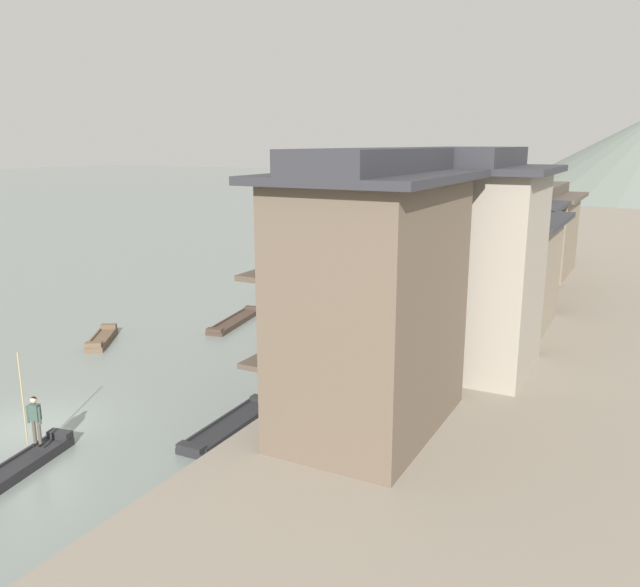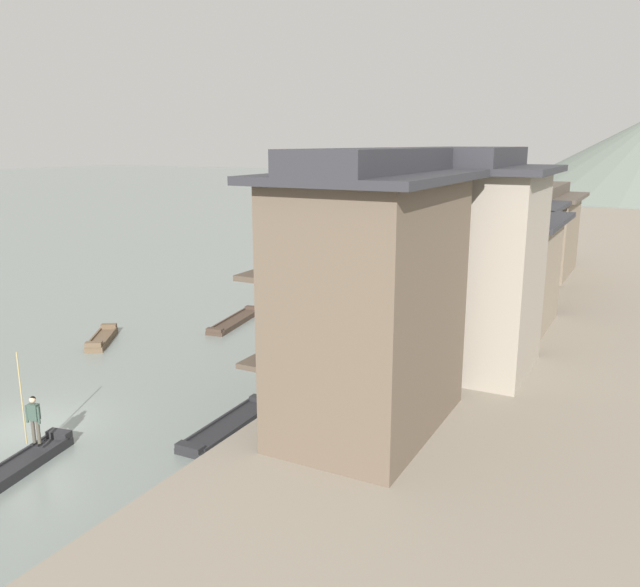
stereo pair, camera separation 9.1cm
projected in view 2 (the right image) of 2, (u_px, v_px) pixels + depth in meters
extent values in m
plane|color=gray|center=(35.00, 427.00, 22.38)|extent=(400.00, 400.00, 0.00)
cube|color=gray|center=(613.00, 293.00, 40.61)|extent=(18.00, 110.00, 0.77)
cube|color=#232326|center=(9.00, 474.00, 18.98)|extent=(1.78, 4.87, 0.25)
cube|color=#232326|center=(59.00, 434.00, 21.02)|extent=(0.84, 0.50, 0.22)
cube|color=#232326|center=(19.00, 470.00, 18.84)|extent=(0.91, 4.22, 0.08)
cube|color=black|center=(39.00, 444.00, 20.00)|extent=(0.15, 0.24, 0.05)
cylinder|color=#4C473D|center=(38.00, 432.00, 19.95)|extent=(0.11, 0.11, 0.78)
cube|color=black|center=(34.00, 444.00, 20.05)|extent=(0.15, 0.24, 0.05)
cylinder|color=#4C473D|center=(33.00, 431.00, 19.99)|extent=(0.11, 0.11, 0.78)
cube|color=#384C42|center=(34.00, 412.00, 19.82)|extent=(0.36, 0.27, 0.52)
cylinder|color=#384C42|center=(39.00, 415.00, 19.73)|extent=(0.08, 0.08, 0.56)
cylinder|color=#384C42|center=(27.00, 414.00, 19.83)|extent=(0.08, 0.08, 0.56)
sphere|color=#DBB28E|center=(32.00, 400.00, 19.73)|extent=(0.20, 0.20, 0.20)
sphere|color=black|center=(33.00, 399.00, 19.73)|extent=(0.18, 0.18, 0.18)
cylinder|color=tan|center=(22.00, 399.00, 19.69)|extent=(0.04, 0.04, 3.00)
cube|color=#423328|center=(235.00, 322.00, 35.23)|extent=(1.83, 5.19, 0.20)
cube|color=#423328|center=(215.00, 330.00, 32.97)|extent=(0.92, 0.50, 0.18)
cube|color=#423328|center=(253.00, 308.00, 37.41)|extent=(0.92, 0.50, 0.18)
cube|color=#423328|center=(242.00, 320.00, 35.06)|extent=(0.87, 4.54, 0.08)
cube|color=#423328|center=(228.00, 318.00, 35.33)|extent=(0.87, 4.54, 0.08)
cube|color=#232326|center=(498.00, 249.00, 59.35)|extent=(1.15, 4.88, 0.18)
cube|color=#232326|center=(503.00, 244.00, 61.30)|extent=(0.90, 0.39, 0.17)
cube|color=#232326|center=(493.00, 251.00, 57.32)|extent=(0.90, 0.39, 0.17)
cube|color=#232326|center=(493.00, 247.00, 59.51)|extent=(0.23, 4.35, 0.08)
cube|color=#232326|center=(503.00, 248.00, 59.12)|extent=(0.23, 4.35, 0.08)
ellipsoid|color=brown|center=(499.00, 245.00, 59.27)|extent=(0.93, 1.27, 0.49)
cube|color=#423328|center=(403.00, 281.00, 45.61)|extent=(3.69, 0.98, 0.22)
cube|color=#423328|center=(381.00, 276.00, 46.31)|extent=(0.37, 0.83, 0.20)
cube|color=#423328|center=(426.00, 280.00, 44.82)|extent=(0.37, 0.83, 0.20)
cube|color=#423328|center=(401.00, 280.00, 45.21)|extent=(3.17, 0.13, 0.08)
cube|color=#423328|center=(405.00, 277.00, 45.94)|extent=(3.17, 0.13, 0.08)
ellipsoid|color=brown|center=(403.00, 276.00, 45.53)|extent=(1.17, 0.85, 0.46)
cube|color=brown|center=(320.00, 367.00, 28.00)|extent=(0.97, 4.76, 0.24)
cube|color=brown|center=(342.00, 348.00, 29.87)|extent=(0.85, 0.36, 0.22)
cube|color=brown|center=(294.00, 378.00, 26.03)|extent=(0.85, 0.36, 0.22)
cube|color=brown|center=(311.00, 362.00, 28.16)|extent=(0.10, 4.26, 0.08)
cube|color=brown|center=(329.00, 365.00, 27.77)|extent=(0.10, 4.26, 0.08)
ellipsoid|color=brown|center=(320.00, 359.00, 27.92)|extent=(0.85, 1.19, 0.47)
cube|color=#423328|center=(267.00, 297.00, 40.83)|extent=(3.78, 4.40, 0.19)
cube|color=#423328|center=(263.00, 286.00, 43.02)|extent=(0.83, 0.76, 0.17)
cube|color=#423328|center=(272.00, 303.00, 38.56)|extent=(0.83, 0.76, 0.17)
cube|color=#423328|center=(261.00, 295.00, 40.73)|extent=(2.86, 3.53, 0.08)
cube|color=#423328|center=(273.00, 295.00, 40.88)|extent=(2.86, 3.53, 0.08)
cube|color=brown|center=(102.00, 340.00, 31.85)|extent=(2.56, 3.31, 0.26)
cube|color=brown|center=(109.00, 326.00, 33.30)|extent=(0.83, 0.72, 0.24)
cube|color=brown|center=(94.00, 344.00, 30.29)|extent=(0.83, 0.72, 0.24)
cube|color=brown|center=(94.00, 337.00, 31.78)|extent=(1.65, 2.48, 0.08)
cube|color=brown|center=(110.00, 336.00, 31.85)|extent=(1.65, 2.48, 0.08)
cube|color=#232326|center=(229.00, 426.00, 22.21)|extent=(1.15, 4.67, 0.20)
cube|color=#232326|center=(262.00, 399.00, 24.06)|extent=(0.94, 0.38, 0.18)
cube|color=#232326|center=(190.00, 447.00, 20.27)|extent=(0.94, 0.38, 0.18)
cube|color=#232326|center=(218.00, 420.00, 22.38)|extent=(0.19, 4.14, 0.08)
cube|color=#232326|center=(241.00, 425.00, 21.97)|extent=(0.19, 4.14, 0.08)
cube|color=#423328|center=(367.00, 326.00, 34.31)|extent=(1.40, 4.92, 0.20)
cube|color=#423328|center=(380.00, 313.00, 36.33)|extent=(0.83, 0.44, 0.18)
cube|color=#423328|center=(354.00, 334.00, 32.21)|extent=(0.83, 0.44, 0.18)
cube|color=#423328|center=(360.00, 323.00, 34.43)|extent=(0.55, 4.34, 0.08)
cube|color=#423328|center=(375.00, 325.00, 34.14)|extent=(0.55, 4.34, 0.08)
cube|color=brown|center=(371.00, 308.00, 19.91)|extent=(4.14, 6.77, 7.80)
cube|color=#4D4135|center=(304.00, 337.00, 21.31)|extent=(0.70, 6.77, 0.16)
cube|color=#4D4135|center=(303.00, 260.00, 20.71)|extent=(0.70, 6.77, 0.16)
cube|color=#2D2D33|center=(374.00, 177.00, 18.99)|extent=(5.04, 7.67, 0.24)
cube|color=#2D2D33|center=(374.00, 160.00, 18.88)|extent=(2.48, 7.67, 0.70)
cube|color=gray|center=(461.00, 271.00, 25.59)|extent=(5.76, 5.02, 7.80)
cube|color=gray|center=(385.00, 294.00, 27.37)|extent=(0.70, 5.02, 0.16)
cube|color=gray|center=(386.00, 234.00, 26.77)|extent=(0.70, 5.02, 0.16)
cube|color=#2D2D33|center=(466.00, 169.00, 24.67)|extent=(6.66, 5.92, 0.24)
cube|color=#2D2D33|center=(466.00, 156.00, 24.57)|extent=(3.46, 5.92, 0.70)
cube|color=gray|center=(493.00, 274.00, 31.61)|extent=(5.41, 6.72, 5.20)
cube|color=#6E6151|center=(433.00, 268.00, 33.01)|extent=(0.70, 6.72, 0.16)
cube|color=#2D2D33|center=(496.00, 219.00, 30.99)|extent=(6.31, 7.62, 0.24)
cube|color=#2D2D33|center=(497.00, 209.00, 30.88)|extent=(3.25, 7.62, 0.70)
cube|color=#75604C|center=(512.00, 252.00, 37.91)|extent=(4.38, 6.22, 5.20)
cube|color=brown|center=(470.00, 249.00, 39.07)|extent=(0.70, 6.22, 0.16)
cube|color=#2D2D33|center=(516.00, 206.00, 37.29)|extent=(5.28, 7.12, 0.24)
cube|color=#2D2D33|center=(516.00, 198.00, 37.18)|extent=(2.63, 7.12, 0.70)
cube|color=#7F705B|center=(537.00, 236.00, 44.54)|extent=(4.58, 7.14, 5.20)
cube|color=brown|center=(499.00, 233.00, 45.74)|extent=(0.70, 7.14, 0.16)
cube|color=#4C4238|center=(540.00, 196.00, 43.91)|extent=(5.48, 8.04, 0.24)
cube|color=#4C4238|center=(541.00, 189.00, 43.81)|extent=(2.75, 8.04, 0.70)
cylinder|color=#473828|center=(325.00, 369.00, 24.63)|extent=(0.20, 0.20, 0.84)
cylinder|color=#473828|center=(398.00, 321.00, 31.25)|extent=(0.20, 0.20, 0.84)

